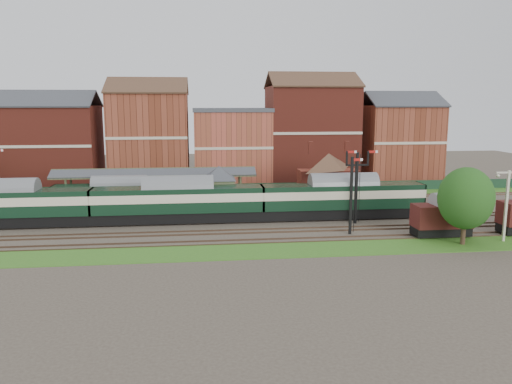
{
  "coord_description": "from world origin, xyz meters",
  "views": [
    {
      "loc": [
        -5.32,
        -55.49,
        13.2
      ],
      "look_at": [
        1.27,
        2.0,
        3.0
      ],
      "focal_mm": 35.0,
      "sensor_mm": 36.0,
      "label": 1
    }
  ],
  "objects": [
    {
      "name": "dmu_train",
      "position": [
        -7.7,
        0.0,
        2.54
      ],
      "size": [
        56.77,
        2.98,
        4.36
      ],
      "color": "black",
      "rests_on": "ground"
    },
    {
      "name": "ground",
      "position": [
        0.0,
        0.0,
        0.0
      ],
      "size": [
        160.0,
        160.0,
        0.0
      ],
      "primitive_type": "plane",
      "color": "#473D33",
      "rests_on": "ground"
    },
    {
      "name": "grass_back",
      "position": [
        0.0,
        16.0,
        0.03
      ],
      "size": [
        90.0,
        4.5,
        0.06
      ],
      "primitive_type": "cube",
      "color": "#2D6619",
      "rests_on": "ground"
    },
    {
      "name": "platform",
      "position": [
        -5.0,
        9.75,
        0.5
      ],
      "size": [
        55.0,
        3.4,
        1.0
      ],
      "primitive_type": "cube",
      "color": "#2D2D2D",
      "rests_on": "ground"
    },
    {
      "name": "goods_van_a",
      "position": [
        18.83,
        -9.0,
        1.97
      ],
      "size": [
        5.68,
        2.46,
        3.45
      ],
      "color": "black",
      "rests_on": "ground"
    },
    {
      "name": "canopy",
      "position": [
        -11.0,
        9.75,
        4.58
      ],
      "size": [
        26.0,
        3.89,
        4.08
      ],
      "color": "#4B5334",
      "rests_on": "platform"
    },
    {
      "name": "semaphore_siding",
      "position": [
        10.02,
        -7.0,
        4.16
      ],
      "size": [
        1.23,
        0.25,
        8.0
      ],
      "color": "black",
      "rests_on": "ground"
    },
    {
      "name": "brick_hut",
      "position": [
        5.0,
        3.25,
        1.2
      ],
      "size": [
        3.2,
        2.64,
        2.94
      ],
      "color": "maroon",
      "rests_on": "ground"
    },
    {
      "name": "yard_lamp",
      "position": [
        24.0,
        -11.5,
        3.99
      ],
      "size": [
        2.6,
        0.22,
        7.0
      ],
      "color": "beige",
      "rests_on": "ground"
    },
    {
      "name": "fence",
      "position": [
        0.0,
        18.0,
        0.75
      ],
      "size": [
        90.0,
        0.12,
        1.5
      ],
      "primitive_type": "cube",
      "color": "#193823",
      "rests_on": "ground"
    },
    {
      "name": "semaphore_bracket",
      "position": [
        12.04,
        -2.5,
        4.63
      ],
      "size": [
        3.6,
        0.25,
        8.18
      ],
      "color": "black",
      "rests_on": "ground"
    },
    {
      "name": "town_backdrop",
      "position": [
        -0.18,
        25.0,
        7.0
      ],
      "size": [
        69.0,
        10.0,
        16.0
      ],
      "color": "maroon",
      "rests_on": "ground"
    },
    {
      "name": "grass_front",
      "position": [
        0.0,
        -12.0,
        0.03
      ],
      "size": [
        90.0,
        5.0,
        0.06
      ],
      "primitive_type": "cube",
      "color": "#2D6619",
      "rests_on": "ground"
    },
    {
      "name": "tree_far",
      "position": [
        19.47,
        -12.13,
        4.5
      ],
      "size": [
        5.11,
        5.11,
        7.45
      ],
      "color": "#382619",
      "rests_on": "ground"
    },
    {
      "name": "station_building",
      "position": [
        12.0,
        9.75,
        3.96
      ],
      "size": [
        8.1,
        8.1,
        5.9
      ],
      "color": "maroon",
      "rests_on": "platform"
    },
    {
      "name": "platform_railcar",
      "position": [
        -15.07,
        6.5,
        2.19
      ],
      "size": [
        16.13,
        2.55,
        3.72
      ],
      "color": "black",
      "rests_on": "ground"
    },
    {
      "name": "signal_box",
      "position": [
        -3.0,
        3.25,
        3.19
      ],
      "size": [
        5.4,
        5.4,
        6.0
      ],
      "color": "#586B4C",
      "rests_on": "ground"
    }
  ]
}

